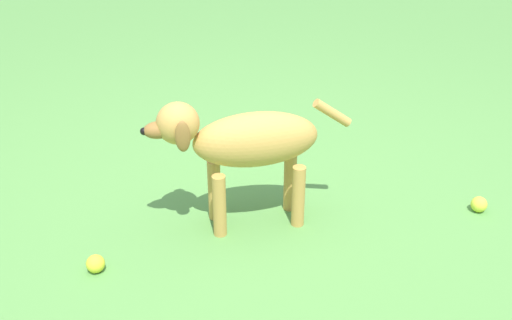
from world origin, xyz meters
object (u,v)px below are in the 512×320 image
Objects in this scene: dog at (244,143)px; tennis_ball_3 at (479,204)px; tennis_ball_1 at (220,151)px; tennis_ball_2 at (96,264)px.

tennis_ball_3 is (0.60, 0.76, -0.32)m from dog.
dog reaches higher than tennis_ball_1.
tennis_ball_1 is at bearing 112.65° from tennis_ball_2.
tennis_ball_1 is (-0.50, 0.29, -0.32)m from dog.
dog is 1.02m from tennis_ball_3.
tennis_ball_1 and tennis_ball_2 have the same top height.
tennis_ball_2 is (0.37, -0.88, 0.00)m from tennis_ball_1.
dog is 10.66× the size of tennis_ball_1.
tennis_ball_1 is 0.96m from tennis_ball_2.
dog is at bearing 77.72° from tennis_ball_2.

